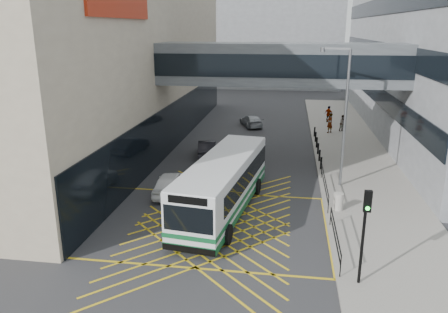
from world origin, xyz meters
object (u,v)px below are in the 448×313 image
at_px(pedestrian_a, 330,123).
at_px(pedestrian_c, 329,114).
at_px(pedestrian_b, 343,123).
at_px(traffic_light, 365,224).
at_px(car_dark, 207,148).
at_px(car_white, 171,183).
at_px(car_silver, 251,120).
at_px(bus, 224,183).
at_px(litter_bin, 338,201).
at_px(street_lamp, 343,110).

xyz_separation_m(pedestrian_a, pedestrian_c, (0.29, 4.98, -0.09)).
distance_m(pedestrian_b, pedestrian_c, 4.26).
bearing_deg(pedestrian_b, traffic_light, -132.49).
bearing_deg(car_dark, traffic_light, 108.99).
bearing_deg(pedestrian_c, pedestrian_a, 125.37).
bearing_deg(traffic_light, car_white, 137.98).
distance_m(car_silver, pedestrian_b, 9.39).
xyz_separation_m(bus, litter_bin, (6.42, 0.80, -1.04)).
distance_m(bus, pedestrian_c, 26.09).
distance_m(traffic_light, pedestrian_c, 31.74).
distance_m(pedestrian_a, pedestrian_b, 1.62).
bearing_deg(car_dark, pedestrian_a, -148.06).
distance_m(bus, pedestrian_a, 21.27).
bearing_deg(bus, pedestrian_a, 77.20).
bearing_deg(traffic_light, car_silver, 102.54).
bearing_deg(bus, car_dark, 113.27).
height_order(car_white, traffic_light, traffic_light).
relative_size(car_silver, litter_bin, 4.24).
distance_m(car_silver, pedestrian_a, 8.26).
xyz_separation_m(car_white, car_silver, (3.27, 20.17, -0.07)).
bearing_deg(pedestrian_a, bus, 26.99).
bearing_deg(car_silver, car_dark, 57.11).
height_order(bus, street_lamp, street_lamp).
distance_m(litter_bin, pedestrian_b, 20.13).
bearing_deg(pedestrian_b, pedestrian_c, 66.85).
height_order(car_silver, pedestrian_a, pedestrian_a).
xyz_separation_m(car_white, pedestrian_c, (11.44, 22.73, 0.33)).
relative_size(traffic_light, litter_bin, 4.18).
height_order(pedestrian_b, pedestrian_c, pedestrian_c).
relative_size(traffic_light, pedestrian_a, 2.10).
height_order(car_dark, street_lamp, street_lamp).
height_order(car_white, pedestrian_b, pedestrian_b).
relative_size(car_dark, pedestrian_c, 2.40).
distance_m(bus, pedestrian_b, 22.58).
relative_size(car_white, pedestrian_c, 2.55).
distance_m(bus, car_silver, 22.38).
relative_size(pedestrian_a, pedestrian_b, 1.20).
bearing_deg(traffic_light, bus, 133.09).
relative_size(bus, street_lamp, 1.31).
relative_size(car_white, car_dark, 1.06).
bearing_deg(traffic_light, street_lamp, 87.90).
relative_size(car_dark, litter_bin, 4.36).
bearing_deg(car_silver, street_lamp, 91.97).
relative_size(litter_bin, pedestrian_b, 0.60).
height_order(bus, car_silver, bus).
height_order(pedestrian_a, pedestrian_b, pedestrian_a).
height_order(car_silver, pedestrian_b, pedestrian_b).
height_order(car_silver, pedestrian_c, pedestrian_c).
bearing_deg(traffic_light, pedestrian_c, 86.91).
bearing_deg(pedestrian_b, litter_bin, -134.57).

